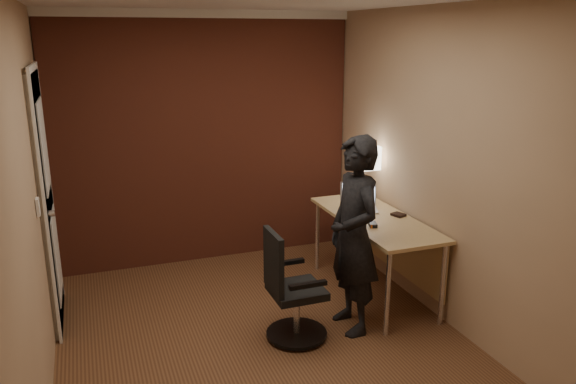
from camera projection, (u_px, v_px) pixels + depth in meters
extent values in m
plane|color=brown|center=(269.00, 351.00, 4.18)|extent=(4.00, 4.00, 0.00)
plane|color=tan|center=(206.00, 140.00, 5.65)|extent=(3.00, 0.00, 3.00)
plane|color=tan|center=(440.00, 327.00, 2.03)|extent=(3.00, 0.00, 3.00)
plane|color=tan|center=(29.00, 212.00, 3.34)|extent=(0.00, 4.00, 4.00)
plane|color=tan|center=(452.00, 171.00, 4.34)|extent=(0.00, 4.00, 4.00)
cube|color=brown|center=(206.00, 140.00, 5.62)|extent=(2.98, 0.06, 2.50)
cube|color=silver|center=(202.00, 14.00, 5.28)|extent=(3.00, 0.08, 0.08)
cube|color=silver|center=(461.00, 7.00, 4.00)|extent=(0.08, 4.00, 0.08)
cube|color=silver|center=(46.00, 202.00, 4.41)|extent=(0.05, 0.82, 2.02)
cube|color=silver|center=(48.00, 202.00, 4.42)|extent=(0.02, 0.92, 2.12)
cylinder|color=silver|center=(51.00, 214.00, 4.13)|extent=(0.05, 0.05, 0.05)
cube|color=silver|center=(38.00, 207.00, 3.78)|extent=(0.02, 0.08, 0.12)
cube|color=#DABE7E|center=(375.00, 219.00, 4.92)|extent=(0.60, 1.50, 0.03)
cube|color=#DABE7E|center=(401.00, 245.00, 5.09)|extent=(0.02, 1.38, 0.54)
cylinder|color=silver|center=(388.00, 294.00, 4.31)|extent=(0.04, 0.04, 0.70)
cylinder|color=silver|center=(317.00, 236.00, 5.55)|extent=(0.04, 0.04, 0.70)
cylinder|color=silver|center=(443.00, 284.00, 4.47)|extent=(0.04, 0.04, 0.70)
cylinder|color=silver|center=(362.00, 230.00, 5.72)|extent=(0.04, 0.04, 0.70)
cube|color=silver|center=(364.00, 200.00, 5.40)|extent=(0.11, 0.11, 0.01)
cylinder|color=silver|center=(364.00, 184.00, 5.36)|extent=(0.01, 0.01, 0.30)
cube|color=white|center=(365.00, 157.00, 5.29)|extent=(0.22, 0.22, 0.22)
cube|color=silver|center=(359.00, 209.00, 5.10)|extent=(0.39, 0.33, 0.01)
cube|color=silver|center=(358.00, 194.00, 5.17)|extent=(0.33, 0.17, 0.22)
cube|color=#B2CCF2|center=(359.00, 194.00, 5.17)|extent=(0.30, 0.15, 0.19)
cube|color=gray|center=(360.00, 209.00, 5.08)|extent=(0.31, 0.22, 0.00)
cube|color=black|center=(373.00, 225.00, 4.66)|extent=(0.09, 0.11, 0.03)
cube|color=black|center=(398.00, 215.00, 4.94)|extent=(0.12, 0.13, 0.02)
cylinder|color=black|center=(297.00, 333.00, 4.36)|extent=(0.47, 0.47, 0.03)
cylinder|color=silver|center=(297.00, 313.00, 4.31)|extent=(0.05, 0.05, 0.35)
cube|color=black|center=(297.00, 291.00, 4.26)|extent=(0.39, 0.39, 0.06)
cube|color=black|center=(274.00, 262.00, 4.13)|extent=(0.04, 0.35, 0.46)
cube|color=black|center=(287.00, 263.00, 4.42)|extent=(0.29, 0.04, 0.03)
cube|color=black|center=(308.00, 285.00, 4.02)|extent=(0.29, 0.04, 0.03)
imported|color=black|center=(354.00, 236.00, 4.31)|extent=(0.38, 0.57, 1.56)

